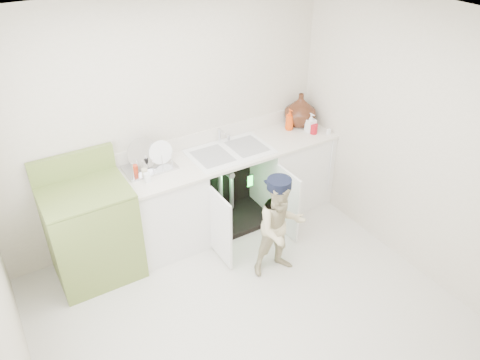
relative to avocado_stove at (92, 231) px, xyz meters
name	(u,v)px	position (x,y,z in m)	size (l,w,h in m)	color
ground	(245,310)	(0.96, -1.18, -0.49)	(3.50, 3.50, 0.00)	#BCB5A5
room_shell	(246,196)	(0.96, -1.18, 0.76)	(6.00, 5.50, 1.26)	beige
counter_run	(233,183)	(1.56, 0.03, -0.01)	(2.44, 1.02, 1.27)	silver
avocado_stove	(92,231)	(0.00, 0.00, 0.00)	(0.77, 0.65, 1.19)	olive
repair_worker	(280,227)	(1.52, -0.90, 0.04)	(0.56, 0.82, 1.05)	#CAB991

